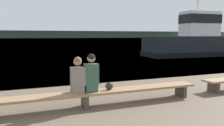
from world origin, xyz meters
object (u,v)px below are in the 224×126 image
Objects in this scene: person_left at (78,77)px; tugboat_red at (195,42)px; bench_main at (85,95)px; shopping_bag at (109,86)px; person_right at (91,75)px.

tugboat_red is at bearing 39.20° from person_left.
person_left is (-0.18, 0.00, 0.51)m from bench_main.
bench_main is 0.55m from person_left.
bench_main is 7.10× the size of person_left.
person_left is 0.95m from shopping_bag.
bench_main is 17.53m from tugboat_red.
person_right is at bearing -0.17° from person_left.
shopping_bag reaches higher than bench_main.
person_left is at bearing -178.88° from shopping_bag.
person_left reaches higher than shopping_bag.
tugboat_red reaches higher than shopping_bag.
tugboat_red is at bearing 39.58° from bench_main.
shopping_bag is 16.96m from tugboat_red.
person_right reaches higher than shopping_bag.
person_left is 0.37m from person_right.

